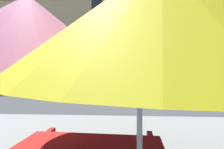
# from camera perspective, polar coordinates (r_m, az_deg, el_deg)

# --- Properties ---
(ground_plane) EXTENTS (120.00, 120.00, 0.00)m
(ground_plane) POSITION_cam_1_polar(r_m,az_deg,el_deg) (11.15, 8.45, -7.54)
(ground_plane) COLOR #424244
(sidewalk_far) EXTENTS (56.00, 3.60, 0.12)m
(sidewalk_far) POSITION_cam_1_polar(r_m,az_deg,el_deg) (17.88, 6.53, -4.08)
(sidewalk_far) COLOR #9E998E
(sidewalk_far) RESTS_ON ground
(apartment_building) EXTENTS (45.30, 12.08, 12.80)m
(apartment_building) POSITION_cam_1_polar(r_m,az_deg,el_deg) (26.41, 5.57, 11.41)
(apartment_building) COLOR tan
(apartment_building) RESTS_ON ground
(pickup_black) EXTENTS (5.10, 2.12, 2.20)m
(pickup_black) POSITION_cam_1_polar(r_m,az_deg,el_deg) (17.01, -26.89, -1.19)
(pickup_black) COLOR black
(pickup_black) RESTS_ON ground
(sedan_red) EXTENTS (4.40, 1.98, 1.78)m
(sedan_red) POSITION_cam_1_polar(r_m,az_deg,el_deg) (14.92, -6.65, -1.68)
(sedan_red) COLOR #B21E19
(sedan_red) RESTS_ON ground
(sedan_green) EXTENTS (4.40, 1.98, 1.78)m
(sedan_green) POSITION_cam_1_polar(r_m,az_deg,el_deg) (15.33, 19.92, -1.67)
(sedan_green) COLOR #195933
(sedan_green) RESTS_ON ground
(street_tree_left) EXTENTS (2.10, 2.28, 3.99)m
(street_tree_left) POSITION_cam_1_polar(r_m,az_deg,el_deg) (18.79, -18.32, 4.58)
(street_tree_left) COLOR #4C3823
(street_tree_left) RESTS_ON ground
(street_tree_middle) EXTENTS (2.40, 2.48, 5.04)m
(street_tree_middle) POSITION_cam_1_polar(r_m,az_deg,el_deg) (17.91, 4.23, 7.84)
(street_tree_middle) COLOR brown
(street_tree_middle) RESTS_ON ground
(patio_umbrella) EXTENTS (3.57, 3.57, 2.24)m
(patio_umbrella) POSITION_cam_1_polar(r_m,az_deg,el_deg) (2.00, 8.42, 7.75)
(patio_umbrella) COLOR silver
(patio_umbrella) RESTS_ON ground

